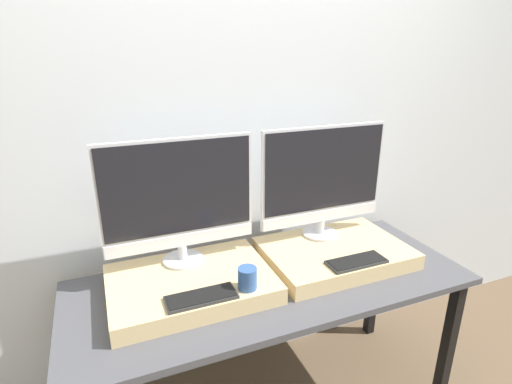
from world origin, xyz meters
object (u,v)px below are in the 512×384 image
(monitor_left, at_px, (179,198))
(monitor_right, at_px, (323,178))
(mug, at_px, (247,278))
(keyboard_left, at_px, (201,297))
(keyboard_right, at_px, (357,262))

(monitor_left, xyz_separation_m, monitor_right, (0.71, 0.00, 0.00))
(mug, xyz_separation_m, monitor_right, (0.52, 0.31, 0.26))
(monitor_left, distance_m, keyboard_left, 0.43)
(mug, relative_size, monitor_right, 0.14)
(monitor_right, relative_size, keyboard_right, 2.41)
(mug, distance_m, keyboard_right, 0.52)
(keyboard_right, bearing_deg, monitor_right, 90.00)
(monitor_left, height_order, keyboard_right, monitor_left)
(mug, height_order, keyboard_right, mug)
(monitor_left, xyz_separation_m, keyboard_left, (0.00, -0.31, -0.29))
(keyboard_left, distance_m, monitor_right, 0.83)
(monitor_right, height_order, keyboard_right, monitor_right)
(keyboard_left, relative_size, keyboard_right, 1.00)
(mug, relative_size, keyboard_right, 0.33)
(monitor_left, distance_m, monitor_right, 0.71)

